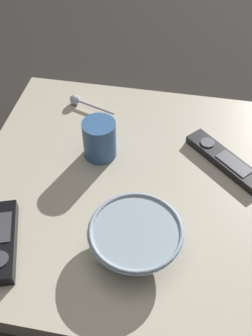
% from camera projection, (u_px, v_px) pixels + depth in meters
% --- Properties ---
extents(ground_plane, '(6.00, 6.00, 0.00)m').
position_uv_depth(ground_plane, '(131.00, 198.00, 0.87)').
color(ground_plane, black).
extents(table, '(0.66, 0.65, 0.05)m').
position_uv_depth(table, '(131.00, 191.00, 0.85)').
color(table, '#B7AD99').
rests_on(table, ground).
extents(cereal_bowl, '(0.17, 0.17, 0.06)m').
position_uv_depth(cereal_bowl, '(136.00, 237.00, 0.70)').
color(cereal_bowl, '#8C9EAD').
rests_on(cereal_bowl, table).
extents(coffee_mug, '(0.07, 0.07, 0.09)m').
position_uv_depth(coffee_mug, '(100.00, 139.00, 0.85)').
color(coffee_mug, '#33598C').
rests_on(coffee_mug, table).
extents(teaspoon, '(0.12, 0.05, 0.03)m').
position_uv_depth(teaspoon, '(79.00, 101.00, 0.99)').
color(teaspoon, '#A3A5B2').
rests_on(teaspoon, table).
extents(tv_remote_near, '(0.10, 0.17, 0.03)m').
position_uv_depth(tv_remote_near, '(2.00, 241.00, 0.72)').
color(tv_remote_near, black).
rests_on(tv_remote_near, table).
extents(tv_remote_far, '(0.18, 0.17, 0.02)m').
position_uv_depth(tv_remote_far, '(225.00, 160.00, 0.86)').
color(tv_remote_far, black).
rests_on(tv_remote_far, table).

